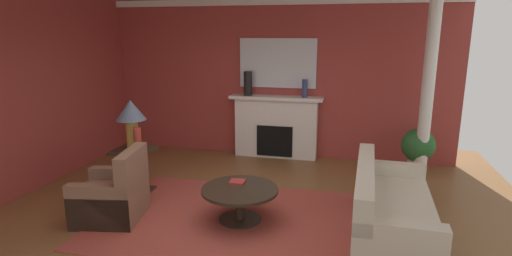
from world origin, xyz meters
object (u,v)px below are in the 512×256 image
(table_lamp, at_px, (131,115))
(vase_mantel_right, at_px, (305,88))
(vase_mantel_left, at_px, (248,84))
(side_table, at_px, (135,168))
(coffee_table, at_px, (240,197))
(vase_on_side_table, at_px, (138,140))
(potted_plant, at_px, (418,148))
(fireplace, at_px, (276,128))
(mantel_mirror, at_px, (278,63))
(armchair_near_window, at_px, (113,197))
(sofa, at_px, (389,212))

(table_lamp, distance_m, vase_mantel_right, 3.24)
(vase_mantel_left, relative_size, vase_mantel_right, 1.36)
(side_table, relative_size, table_lamp, 0.93)
(coffee_table, relative_size, vase_on_side_table, 2.73)
(potted_plant, bearing_deg, table_lamp, -157.36)
(vase_mantel_left, bearing_deg, fireplace, 5.15)
(side_table, relative_size, potted_plant, 0.84)
(mantel_mirror, bearing_deg, vase_on_side_table, -121.81)
(coffee_table, relative_size, potted_plant, 1.20)
(table_lamp, relative_size, vase_mantel_right, 2.18)
(vase_mantel_right, bearing_deg, vase_mantel_left, 180.00)
(vase_on_side_table, distance_m, vase_mantel_left, 2.68)
(table_lamp, height_order, vase_mantel_right, vase_mantel_right)
(fireplace, relative_size, vase_mantel_left, 3.86)
(armchair_near_window, xyz_separation_m, potted_plant, (4.12, 2.67, 0.19))
(mantel_mirror, bearing_deg, sofa, -56.69)
(side_table, relative_size, vase_on_side_table, 1.91)
(fireplace, xyz_separation_m, table_lamp, (-1.74, -2.33, 0.65))
(table_lamp, bearing_deg, potted_plant, 22.64)
(vase_on_side_table, bearing_deg, fireplace, 56.94)
(mantel_mirror, xyz_separation_m, vase_on_side_table, (-1.59, -2.57, -0.95))
(armchair_near_window, bearing_deg, coffee_table, 11.34)
(mantel_mirror, distance_m, armchair_near_window, 3.98)
(sofa, height_order, coffee_table, sofa)
(side_table, distance_m, potted_plant, 4.66)
(table_lamp, xyz_separation_m, vase_mantel_right, (2.29, 2.28, 0.16))
(mantel_mirror, distance_m, sofa, 3.83)
(side_table, relative_size, vase_mantel_right, 2.04)
(sofa, distance_m, table_lamp, 3.81)
(vase_on_side_table, distance_m, vase_mantel_right, 3.26)
(armchair_near_window, bearing_deg, table_lamp, 101.63)
(mantel_mirror, bearing_deg, potted_plant, -14.38)
(potted_plant, bearing_deg, side_table, -157.36)
(sofa, bearing_deg, side_table, 172.51)
(fireplace, bearing_deg, coffee_table, -88.62)
(sofa, distance_m, armchair_near_window, 3.51)
(mantel_mirror, bearing_deg, armchair_near_window, -115.22)
(armchair_near_window, bearing_deg, side_table, 101.63)
(vase_on_side_table, height_order, vase_mantel_left, vase_mantel_left)
(armchair_near_window, bearing_deg, sofa, 6.38)
(fireplace, bearing_deg, sofa, -55.58)
(coffee_table, bearing_deg, vase_mantel_right, 80.34)
(fireplace, xyz_separation_m, vase_mantel_right, (0.55, -0.05, 0.81))
(table_lamp, relative_size, vase_on_side_table, 2.05)
(fireplace, relative_size, coffee_table, 1.80)
(table_lamp, distance_m, potted_plant, 4.71)
(fireplace, distance_m, mantel_mirror, 1.27)
(fireplace, distance_m, side_table, 2.91)
(mantel_mirror, relative_size, vase_mantel_left, 3.19)
(potted_plant, bearing_deg, coffee_table, -136.76)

